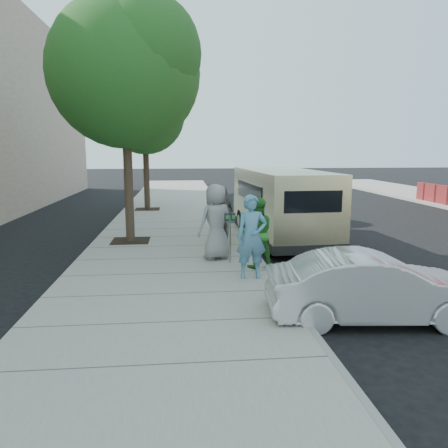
# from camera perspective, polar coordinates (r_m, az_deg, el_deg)

# --- Properties ---
(ground) EXTENTS (120.00, 120.00, 0.00)m
(ground) POSITION_cam_1_polar(r_m,az_deg,el_deg) (12.06, -2.35, -5.02)
(ground) COLOR black
(ground) RESTS_ON ground
(sidewalk) EXTENTS (5.00, 60.00, 0.15)m
(sidewalk) POSITION_cam_1_polar(r_m,az_deg,el_deg) (12.03, -7.13, -4.76)
(sidewalk) COLOR gray
(sidewalk) RESTS_ON ground
(curb_face) EXTENTS (0.12, 60.00, 0.16)m
(curb_face) POSITION_cam_1_polar(r_m,az_deg,el_deg) (12.21, 4.43, -4.49)
(curb_face) COLOR gray
(curb_face) RESTS_ON ground
(tree_near) EXTENTS (4.62, 4.60, 7.53)m
(tree_near) POSITION_cam_1_polar(r_m,az_deg,el_deg) (14.35, -12.71, 19.45)
(tree_near) COLOR black
(tree_near) RESTS_ON sidewalk
(tree_far) EXTENTS (3.92, 3.80, 6.49)m
(tree_far) POSITION_cam_1_polar(r_m,az_deg,el_deg) (21.78, -10.21, 14.36)
(tree_far) COLOR black
(tree_far) RESTS_ON sidewalk
(parking_meter) EXTENTS (0.28, 0.14, 1.31)m
(parking_meter) POSITION_cam_1_polar(r_m,az_deg,el_deg) (11.23, 0.78, -0.36)
(parking_meter) COLOR gray
(parking_meter) RESTS_ON sidewalk
(van) EXTENTS (2.50, 6.54, 2.39)m
(van) POSITION_cam_1_polar(r_m,az_deg,el_deg) (14.87, 7.43, 2.67)
(van) COLOR beige
(van) RESTS_ON ground
(sedan) EXTENTS (3.88, 1.64, 1.25)m
(sedan) POSITION_cam_1_polar(r_m,az_deg,el_deg) (8.33, 18.97, -7.88)
(sedan) COLOR silver
(sedan) RESTS_ON ground
(person_officer) EXTENTS (0.70, 0.46, 1.92)m
(person_officer) POSITION_cam_1_polar(r_m,az_deg,el_deg) (9.93, 3.62, -1.67)
(person_officer) COLOR #538DB0
(person_officer) RESTS_ON sidewalk
(person_green_shirt) EXTENTS (0.86, 0.67, 1.75)m
(person_green_shirt) POSITION_cam_1_polar(r_m,az_deg,el_deg) (10.83, 4.34, -1.17)
(person_green_shirt) COLOR #2F882C
(person_green_shirt) RESTS_ON sidewalk
(person_gray_shirt) EXTENTS (1.17, 1.01, 2.02)m
(person_gray_shirt) POSITION_cam_1_polar(r_m,az_deg,el_deg) (11.63, -1.04, 0.30)
(person_gray_shirt) COLOR gray
(person_gray_shirt) RESTS_ON sidewalk
(person_striped_polo) EXTENTS (1.02, 1.10, 1.82)m
(person_striped_polo) POSITION_cam_1_polar(r_m,az_deg,el_deg) (13.55, -0.12, 1.21)
(person_striped_polo) COLOR gray
(person_striped_polo) RESTS_ON sidewalk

